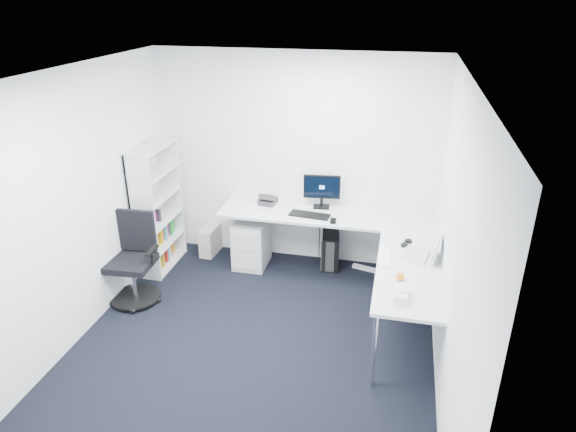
% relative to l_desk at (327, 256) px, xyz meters
% --- Properties ---
extents(ground, '(4.20, 4.20, 0.00)m').
position_rel_l_desk_xyz_m(ground, '(-0.55, -1.40, -0.41)').
color(ground, black).
extents(ceiling, '(4.20, 4.20, 0.00)m').
position_rel_l_desk_xyz_m(ceiling, '(-0.55, -1.40, 2.29)').
color(ceiling, white).
extents(wall_back, '(3.60, 0.02, 2.70)m').
position_rel_l_desk_xyz_m(wall_back, '(-0.55, 0.70, 0.94)').
color(wall_back, white).
rests_on(wall_back, ground).
extents(wall_front, '(3.60, 0.02, 2.70)m').
position_rel_l_desk_xyz_m(wall_front, '(-0.55, -3.50, 0.94)').
color(wall_front, white).
rests_on(wall_front, ground).
extents(wall_left, '(0.02, 4.20, 2.70)m').
position_rel_l_desk_xyz_m(wall_left, '(-2.35, -1.40, 0.94)').
color(wall_left, white).
rests_on(wall_left, ground).
extents(wall_right, '(0.02, 4.20, 2.70)m').
position_rel_l_desk_xyz_m(wall_right, '(1.25, -1.40, 0.94)').
color(wall_right, white).
rests_on(wall_right, ground).
extents(l_desk, '(2.79, 1.56, 0.81)m').
position_rel_l_desk_xyz_m(l_desk, '(0.00, 0.00, 0.00)').
color(l_desk, silver).
rests_on(l_desk, ground).
extents(drawer_pedestal, '(0.41, 0.50, 0.62)m').
position_rel_l_desk_xyz_m(drawer_pedestal, '(-1.04, 0.32, -0.10)').
color(drawer_pedestal, silver).
rests_on(drawer_pedestal, ground).
extents(bookshelf, '(0.31, 0.81, 1.61)m').
position_rel_l_desk_xyz_m(bookshelf, '(-2.17, 0.05, 0.40)').
color(bookshelf, silver).
rests_on(bookshelf, ground).
extents(task_chair, '(0.62, 0.62, 1.05)m').
position_rel_l_desk_xyz_m(task_chair, '(-2.12, -0.81, 0.12)').
color(task_chair, black).
rests_on(task_chair, ground).
extents(black_pc_tower, '(0.28, 0.50, 0.47)m').
position_rel_l_desk_xyz_m(black_pc_tower, '(-0.03, 0.55, -0.17)').
color(black_pc_tower, black).
rests_on(black_pc_tower, ground).
extents(beige_pc_tower, '(0.20, 0.41, 0.38)m').
position_rel_l_desk_xyz_m(beige_pc_tower, '(-1.68, 0.51, -0.22)').
color(beige_pc_tower, beige).
rests_on(beige_pc_tower, ground).
extents(power_strip, '(0.37, 0.15, 0.04)m').
position_rel_l_desk_xyz_m(power_strip, '(0.45, 0.49, -0.39)').
color(power_strip, white).
rests_on(power_strip, ground).
extents(monitor, '(0.47, 0.19, 0.44)m').
position_rel_l_desk_xyz_m(monitor, '(-0.17, 0.52, 0.63)').
color(monitor, black).
rests_on(monitor, l_desk).
extents(black_keyboard, '(0.50, 0.23, 0.02)m').
position_rel_l_desk_xyz_m(black_keyboard, '(-0.26, 0.23, 0.42)').
color(black_keyboard, black).
rests_on(black_keyboard, l_desk).
extents(mouse, '(0.08, 0.12, 0.04)m').
position_rel_l_desk_xyz_m(mouse, '(0.04, 0.10, 0.43)').
color(mouse, black).
rests_on(mouse, l_desk).
extents(desk_phone, '(0.23, 0.23, 0.14)m').
position_rel_l_desk_xyz_m(desk_phone, '(-0.85, 0.48, 0.48)').
color(desk_phone, '#2C2B2E').
rests_on(desk_phone, l_desk).
extents(laptop, '(0.44, 0.43, 0.26)m').
position_rel_l_desk_xyz_m(laptop, '(0.99, -0.52, 0.54)').
color(laptop, silver).
rests_on(laptop, l_desk).
extents(white_keyboard, '(0.13, 0.43, 0.01)m').
position_rel_l_desk_xyz_m(white_keyboard, '(0.68, -0.64, 0.41)').
color(white_keyboard, white).
rests_on(white_keyboard, l_desk).
extents(headphones, '(0.17, 0.21, 0.05)m').
position_rel_l_desk_xyz_m(headphones, '(0.90, -0.28, 0.43)').
color(headphones, black).
rests_on(headphones, l_desk).
extents(orange_fruit, '(0.08, 0.08, 0.08)m').
position_rel_l_desk_xyz_m(orange_fruit, '(0.85, -1.06, 0.45)').
color(orange_fruit, orange).
rests_on(orange_fruit, l_desk).
extents(tissue_box, '(0.12, 0.23, 0.08)m').
position_rel_l_desk_xyz_m(tissue_box, '(0.86, -1.38, 0.45)').
color(tissue_box, white).
rests_on(tissue_box, l_desk).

